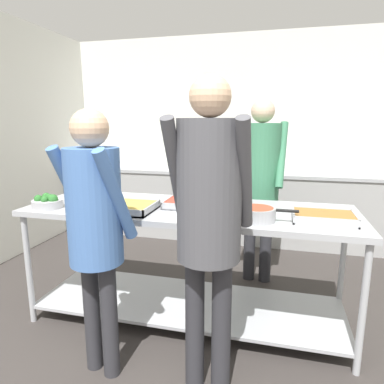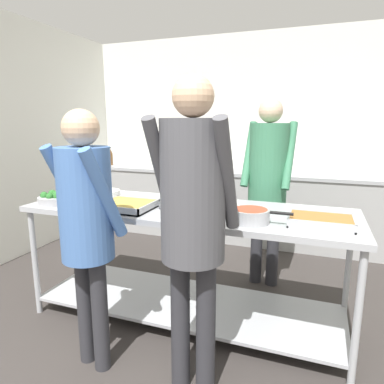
{
  "view_description": "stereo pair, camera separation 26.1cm",
  "coord_description": "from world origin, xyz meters",
  "px_view_note": "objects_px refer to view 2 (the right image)",
  "views": [
    {
      "loc": [
        0.61,
        -0.66,
        1.52
      ],
      "look_at": [
        -0.02,
        1.82,
        0.99
      ],
      "focal_mm": 32.0,
      "sensor_mm": 36.0,
      "label": 1
    },
    {
      "loc": [
        0.86,
        -0.59,
        1.52
      ],
      "look_at": [
        -0.02,
        1.82,
        0.99
      ],
      "focal_mm": 32.0,
      "sensor_mm": 36.0,
      "label": 2
    }
  ],
  "objects_px": {
    "guest_serving_left": "(193,206)",
    "cook_behind_counter": "(268,173)",
    "sauce_pan": "(251,215)",
    "serving_tray_roast": "(195,204)",
    "guest_serving_right": "(86,214)",
    "plate_stack": "(106,195)",
    "serving_tray_greens": "(127,206)",
    "serving_tray_vegetables": "(321,221)",
    "water_bottle": "(110,157)",
    "broccoli_bowl": "(53,199)"
  },
  "relations": [
    {
      "from": "broccoli_bowl",
      "to": "guest_serving_left",
      "type": "xyz_separation_m",
      "value": [
        1.3,
        -0.42,
        0.15
      ]
    },
    {
      "from": "broccoli_bowl",
      "to": "serving_tray_greens",
      "type": "bearing_deg",
      "value": 6.74
    },
    {
      "from": "serving_tray_greens",
      "to": "serving_tray_vegetables",
      "type": "distance_m",
      "value": 1.33
    },
    {
      "from": "cook_behind_counter",
      "to": "guest_serving_left",
      "type": "bearing_deg",
      "value": -96.98
    },
    {
      "from": "sauce_pan",
      "to": "guest_serving_left",
      "type": "distance_m",
      "value": 0.53
    },
    {
      "from": "serving_tray_roast",
      "to": "sauce_pan",
      "type": "bearing_deg",
      "value": -27.73
    },
    {
      "from": "serving_tray_roast",
      "to": "serving_tray_vegetables",
      "type": "distance_m",
      "value": 0.89
    },
    {
      "from": "plate_stack",
      "to": "sauce_pan",
      "type": "relative_size",
      "value": 0.66
    },
    {
      "from": "serving_tray_roast",
      "to": "guest_serving_right",
      "type": "height_order",
      "value": "guest_serving_right"
    },
    {
      "from": "plate_stack",
      "to": "serving_tray_vegetables",
      "type": "relative_size",
      "value": 0.65
    },
    {
      "from": "broccoli_bowl",
      "to": "serving_tray_roast",
      "type": "xyz_separation_m",
      "value": [
        1.07,
        0.29,
        -0.02
      ]
    },
    {
      "from": "cook_behind_counter",
      "to": "serving_tray_vegetables",
      "type": "bearing_deg",
      "value": -63.49
    },
    {
      "from": "sauce_pan",
      "to": "water_bottle",
      "type": "relative_size",
      "value": 1.48
    },
    {
      "from": "sauce_pan",
      "to": "serving_tray_vegetables",
      "type": "xyz_separation_m",
      "value": [
        0.42,
        0.1,
        -0.02
      ]
    },
    {
      "from": "plate_stack",
      "to": "sauce_pan",
      "type": "height_order",
      "value": "sauce_pan"
    },
    {
      "from": "plate_stack",
      "to": "guest_serving_left",
      "type": "distance_m",
      "value": 1.27
    },
    {
      "from": "water_bottle",
      "to": "guest_serving_right",
      "type": "bearing_deg",
      "value": -59.22
    },
    {
      "from": "plate_stack",
      "to": "serving_tray_greens",
      "type": "relative_size",
      "value": 0.68
    },
    {
      "from": "serving_tray_greens",
      "to": "guest_serving_right",
      "type": "bearing_deg",
      "value": -86.41
    },
    {
      "from": "sauce_pan",
      "to": "guest_serving_left",
      "type": "xyz_separation_m",
      "value": [
        -0.22,
        -0.46,
        0.15
      ]
    },
    {
      "from": "cook_behind_counter",
      "to": "water_bottle",
      "type": "height_order",
      "value": "cook_behind_counter"
    },
    {
      "from": "guest_serving_right",
      "to": "cook_behind_counter",
      "type": "distance_m",
      "value": 1.72
    },
    {
      "from": "serving_tray_roast",
      "to": "guest_serving_right",
      "type": "distance_m",
      "value": 0.84
    },
    {
      "from": "plate_stack",
      "to": "guest_serving_left",
      "type": "relative_size",
      "value": 0.14
    },
    {
      "from": "water_bottle",
      "to": "serving_tray_vegetables",
      "type": "bearing_deg",
      "value": -35.39
    },
    {
      "from": "guest_serving_right",
      "to": "guest_serving_left",
      "type": "bearing_deg",
      "value": 2.17
    },
    {
      "from": "sauce_pan",
      "to": "guest_serving_right",
      "type": "xyz_separation_m",
      "value": [
        -0.88,
        -0.49,
        0.05
      ]
    },
    {
      "from": "broccoli_bowl",
      "to": "water_bottle",
      "type": "bearing_deg",
      "value": 112.73
    },
    {
      "from": "guest_serving_left",
      "to": "cook_behind_counter",
      "type": "bearing_deg",
      "value": 83.02
    },
    {
      "from": "guest_serving_right",
      "to": "plate_stack",
      "type": "bearing_deg",
      "value": 116.75
    },
    {
      "from": "sauce_pan",
      "to": "cook_behind_counter",
      "type": "xyz_separation_m",
      "value": [
        -0.04,
        1.02,
        0.13
      ]
    },
    {
      "from": "water_bottle",
      "to": "guest_serving_left",
      "type": "bearing_deg",
      "value": -49.47
    },
    {
      "from": "sauce_pan",
      "to": "guest_serving_right",
      "type": "relative_size",
      "value": 0.24
    },
    {
      "from": "guest_serving_left",
      "to": "cook_behind_counter",
      "type": "height_order",
      "value": "guest_serving_left"
    },
    {
      "from": "plate_stack",
      "to": "serving_tray_greens",
      "type": "height_order",
      "value": "plate_stack"
    },
    {
      "from": "broccoli_bowl",
      "to": "cook_behind_counter",
      "type": "distance_m",
      "value": 1.83
    },
    {
      "from": "plate_stack",
      "to": "serving_tray_roast",
      "type": "distance_m",
      "value": 0.79
    },
    {
      "from": "serving_tray_vegetables",
      "to": "serving_tray_roast",
      "type": "bearing_deg",
      "value": 170.89
    },
    {
      "from": "serving_tray_vegetables",
      "to": "cook_behind_counter",
      "type": "relative_size",
      "value": 0.23
    },
    {
      "from": "serving_tray_greens",
      "to": "serving_tray_vegetables",
      "type": "height_order",
      "value": "same"
    },
    {
      "from": "plate_stack",
      "to": "serving_tray_vegetables",
      "type": "distance_m",
      "value": 1.68
    },
    {
      "from": "serving_tray_greens",
      "to": "water_bottle",
      "type": "relative_size",
      "value": 1.42
    },
    {
      "from": "sauce_pan",
      "to": "serving_tray_roast",
      "type": "bearing_deg",
      "value": 152.27
    },
    {
      "from": "sauce_pan",
      "to": "broccoli_bowl",
      "type": "bearing_deg",
      "value": -178.28
    },
    {
      "from": "broccoli_bowl",
      "to": "serving_tray_roast",
      "type": "height_order",
      "value": "broccoli_bowl"
    },
    {
      "from": "guest_serving_left",
      "to": "water_bottle",
      "type": "height_order",
      "value": "guest_serving_left"
    },
    {
      "from": "serving_tray_greens",
      "to": "serving_tray_vegetables",
      "type": "xyz_separation_m",
      "value": [
        1.33,
        0.07,
        -0.0
      ]
    },
    {
      "from": "plate_stack",
      "to": "guest_serving_right",
      "type": "relative_size",
      "value": 0.16
    },
    {
      "from": "sauce_pan",
      "to": "serving_tray_greens",
      "type": "bearing_deg",
      "value": 178.31
    },
    {
      "from": "guest_serving_right",
      "to": "serving_tray_roast",
      "type": "bearing_deg",
      "value": 60.13
    }
  ]
}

